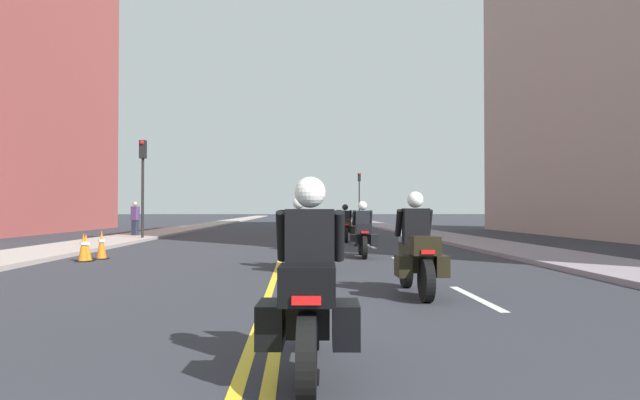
{
  "coord_description": "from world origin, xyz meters",
  "views": [
    {
      "loc": [
        0.33,
        -0.3,
        1.34
      ],
      "look_at": [
        1.07,
        17.59,
        1.67
      ],
      "focal_mm": 30.92,
      "sensor_mm": 36.0,
      "label": 1
    }
  ],
  "objects_px": {
    "motorcycle_4": "(299,229)",
    "traffic_cone_1": "(86,248)",
    "motorcycle_1": "(417,254)",
    "traffic_light_far": "(359,189)",
    "motorcycle_3": "(363,234)",
    "traffic_cone_0": "(83,247)",
    "traffic_cone_2": "(102,245)",
    "traffic_light_near": "(143,171)",
    "motorcycle_5": "(345,226)",
    "motorcycle_2": "(298,240)",
    "motorcycle_0": "(310,296)",
    "pedestrian_0": "(135,219)"
  },
  "relations": [
    {
      "from": "motorcycle_5",
      "to": "motorcycle_4",
      "type": "bearing_deg",
      "value": -114.31
    },
    {
      "from": "motorcycle_4",
      "to": "traffic_light_far",
      "type": "bearing_deg",
      "value": 77.92
    },
    {
      "from": "motorcycle_2",
      "to": "motorcycle_3",
      "type": "distance_m",
      "value": 3.71
    },
    {
      "from": "motorcycle_3",
      "to": "traffic_light_far",
      "type": "distance_m",
      "value": 39.26
    },
    {
      "from": "traffic_cone_2",
      "to": "motorcycle_4",
      "type": "bearing_deg",
      "value": 35.55
    },
    {
      "from": "motorcycle_1",
      "to": "motorcycle_2",
      "type": "height_order",
      "value": "motorcycle_1"
    },
    {
      "from": "motorcycle_0",
      "to": "motorcycle_2",
      "type": "bearing_deg",
      "value": 93.61
    },
    {
      "from": "traffic_cone_0",
      "to": "traffic_light_far",
      "type": "height_order",
      "value": "traffic_light_far"
    },
    {
      "from": "traffic_cone_0",
      "to": "traffic_light_near",
      "type": "distance_m",
      "value": 10.52
    },
    {
      "from": "motorcycle_2",
      "to": "traffic_cone_0",
      "type": "height_order",
      "value": "motorcycle_2"
    },
    {
      "from": "traffic_light_far",
      "to": "motorcycle_2",
      "type": "bearing_deg",
      "value": -98.29
    },
    {
      "from": "motorcycle_1",
      "to": "motorcycle_4",
      "type": "distance_m",
      "value": 10.65
    },
    {
      "from": "motorcycle_2",
      "to": "motorcycle_4",
      "type": "relative_size",
      "value": 1.01
    },
    {
      "from": "motorcycle_3",
      "to": "traffic_cone_1",
      "type": "relative_size",
      "value": 2.93
    },
    {
      "from": "motorcycle_3",
      "to": "pedestrian_0",
      "type": "height_order",
      "value": "pedestrian_0"
    },
    {
      "from": "motorcycle_3",
      "to": "motorcycle_4",
      "type": "distance_m",
      "value": 3.95
    },
    {
      "from": "traffic_light_far",
      "to": "pedestrian_0",
      "type": "xyz_separation_m",
      "value": [
        -13.98,
        -27.63,
        -2.55
      ]
    },
    {
      "from": "motorcycle_1",
      "to": "traffic_light_near",
      "type": "relative_size",
      "value": 0.49
    },
    {
      "from": "motorcycle_4",
      "to": "traffic_cone_1",
      "type": "relative_size",
      "value": 3.09
    },
    {
      "from": "pedestrian_0",
      "to": "traffic_light_near",
      "type": "bearing_deg",
      "value": 140.7
    },
    {
      "from": "motorcycle_2",
      "to": "traffic_light_far",
      "type": "relative_size",
      "value": 0.45
    },
    {
      "from": "motorcycle_3",
      "to": "motorcycle_5",
      "type": "distance_m",
      "value": 7.54
    },
    {
      "from": "traffic_cone_2",
      "to": "traffic_light_far",
      "type": "relative_size",
      "value": 0.16
    },
    {
      "from": "traffic_cone_2",
      "to": "pedestrian_0",
      "type": "distance_m",
      "value": 11.9
    },
    {
      "from": "motorcycle_4",
      "to": "traffic_light_near",
      "type": "height_order",
      "value": "traffic_light_near"
    },
    {
      "from": "motorcycle_3",
      "to": "traffic_light_near",
      "type": "xyz_separation_m",
      "value": [
        -8.7,
        9.03,
        2.44
      ]
    },
    {
      "from": "motorcycle_1",
      "to": "traffic_light_far",
      "type": "xyz_separation_m",
      "value": [
        4.29,
        45.91,
        2.8
      ]
    },
    {
      "from": "motorcycle_1",
      "to": "motorcycle_2",
      "type": "distance_m",
      "value": 4.19
    },
    {
      "from": "traffic_cone_0",
      "to": "traffic_light_near",
      "type": "bearing_deg",
      "value": 97.3
    },
    {
      "from": "motorcycle_1",
      "to": "traffic_light_far",
      "type": "height_order",
      "value": "traffic_light_far"
    },
    {
      "from": "traffic_cone_2",
      "to": "traffic_light_near",
      "type": "bearing_deg",
      "value": 99.13
    },
    {
      "from": "motorcycle_5",
      "to": "traffic_cone_1",
      "type": "distance_m",
      "value": 11.36
    },
    {
      "from": "traffic_light_near",
      "to": "pedestrian_0",
      "type": "relative_size",
      "value": 2.54
    },
    {
      "from": "motorcycle_3",
      "to": "traffic_cone_1",
      "type": "xyz_separation_m",
      "value": [
        -7.38,
        -0.96,
        -0.29
      ]
    },
    {
      "from": "motorcycle_2",
      "to": "traffic_light_far",
      "type": "height_order",
      "value": "traffic_light_far"
    },
    {
      "from": "motorcycle_0",
      "to": "motorcycle_4",
      "type": "relative_size",
      "value": 0.94
    },
    {
      "from": "pedestrian_0",
      "to": "traffic_cone_2",
      "type": "bearing_deg",
      "value": 129.36
    },
    {
      "from": "motorcycle_0",
      "to": "motorcycle_5",
      "type": "bearing_deg",
      "value": 87.18
    },
    {
      "from": "motorcycle_4",
      "to": "motorcycle_5",
      "type": "height_order",
      "value": "motorcycle_4"
    },
    {
      "from": "motorcycle_2",
      "to": "traffic_cone_1",
      "type": "xyz_separation_m",
      "value": [
        -5.54,
        2.27,
        -0.31
      ]
    },
    {
      "from": "motorcycle_2",
      "to": "motorcycle_5",
      "type": "height_order",
      "value": "motorcycle_2"
    },
    {
      "from": "motorcycle_0",
      "to": "traffic_cone_1",
      "type": "relative_size",
      "value": 2.9
    },
    {
      "from": "motorcycle_2",
      "to": "motorcycle_3",
      "type": "height_order",
      "value": "motorcycle_2"
    },
    {
      "from": "traffic_cone_0",
      "to": "traffic_cone_2",
      "type": "bearing_deg",
      "value": 73.4
    },
    {
      "from": "traffic_cone_0",
      "to": "traffic_cone_1",
      "type": "bearing_deg",
      "value": 75.01
    },
    {
      "from": "motorcycle_2",
      "to": "motorcycle_1",
      "type": "bearing_deg",
      "value": -62.08
    },
    {
      "from": "traffic_cone_0",
      "to": "motorcycle_5",
      "type": "bearing_deg",
      "value": 48.62
    },
    {
      "from": "motorcycle_3",
      "to": "traffic_light_near",
      "type": "height_order",
      "value": "traffic_light_near"
    },
    {
      "from": "motorcycle_0",
      "to": "motorcycle_1",
      "type": "xyz_separation_m",
      "value": [
        1.78,
        4.11,
        0.01
      ]
    },
    {
      "from": "traffic_cone_1",
      "to": "pedestrian_0",
      "type": "relative_size",
      "value": 0.42
    }
  ]
}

